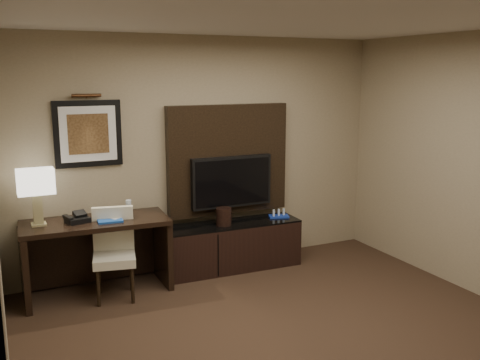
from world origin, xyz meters
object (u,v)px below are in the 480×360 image
table_lamp (37,194)px  desk_phone (77,217)px  minibar_tray (279,214)px  ice_bucket (224,217)px  desk_chair (114,258)px  tv (232,182)px  water_bottle (129,208)px  credenza (232,246)px  desk (97,257)px

table_lamp → desk_phone: bearing=-8.1°
desk_phone → minibar_tray: 2.38m
ice_bucket → desk_chair: bearing=-169.8°
tv → ice_bucket: tv is taller
minibar_tray → desk_chair: bearing=-172.6°
water_bottle → ice_bucket: (1.09, -0.02, -0.22)m
water_bottle → ice_bucket: water_bottle is taller
tv → minibar_tray: bearing=-14.3°
credenza → desk_chair: bearing=-167.3°
desk_phone → minibar_tray: desk_phone is taller
desk_chair → ice_bucket: size_ratio=4.31×
desk_phone → ice_bucket: 1.63m
desk_chair → table_lamp: size_ratio=1.38×
desk_phone → table_lamp: bearing=158.6°
tv → water_bottle: 1.29m
desk_chair → water_bottle: water_bottle is taller
table_lamp → ice_bucket: size_ratio=3.11×
credenza → desk_chair: 1.47m
table_lamp → water_bottle: 0.93m
credenza → desk_chair: size_ratio=1.86×
credenza → desk_phone: bearing=-176.6°
tv → table_lamp: 2.18m
tv → desk_chair: size_ratio=1.15×
credenza → minibar_tray: bearing=1.6°
desk → water_bottle: water_bottle is taller
credenza → desk_chair: (-1.44, -0.27, 0.16)m
tv → desk: bearing=-173.4°
tv → table_lamp: size_ratio=1.59×
desk_chair → ice_bucket: bearing=22.3°
water_bottle → table_lamp: bearing=178.3°
tv → water_bottle: bearing=-172.9°
credenza → ice_bucket: size_ratio=8.02×
desk → desk_phone: bearing=-178.7°
tv → water_bottle: tv is taller
desk → table_lamp: 0.89m
desk_phone → desk_chair: bearing=-50.0°
desk_chair → minibar_tray: desk_chair is taller
desk → tv: size_ratio=1.48×
minibar_tray → water_bottle: bearing=-179.5°
desk → desk_chair: bearing=-55.8°
tv → minibar_tray: 0.72m
desk → tv: (1.63, 0.19, 0.62)m
credenza → tv: 0.76m
desk → desk_phone: 0.48m
tv → minibar_tray: tv is taller
desk → minibar_tray: desk is taller
credenza → minibar_tray: size_ratio=6.79×
ice_bucket → minibar_tray: (0.74, 0.03, -0.06)m
credenza → table_lamp: 2.27m
credenza → table_lamp: table_lamp is taller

